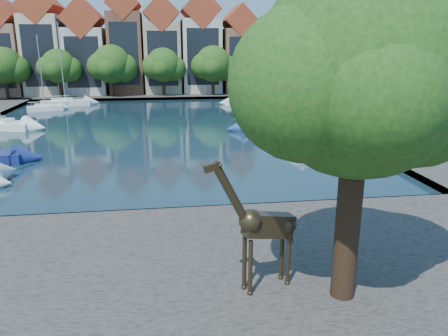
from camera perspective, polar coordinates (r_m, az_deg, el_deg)
The scene contains 27 objects.
ground at distance 23.11m, azimuth -11.76°, elevation -6.44°, with size 160.00×160.00×0.00m, color #38332B.
water_basin at distance 46.20m, azimuth -10.02°, elevation 4.98°, with size 38.00×50.00×0.08m, color black.
near_quay at distance 16.74m, azimuth -13.25°, elevation -14.77°, with size 50.00×14.00×0.50m, color #49453F.
far_quay at distance 77.82m, azimuth -9.33°, elevation 9.59°, with size 60.00×16.00×0.50m, color #49453F.
right_quay at distance 51.66m, azimuth 19.02°, elevation 5.74°, with size 14.00×52.00×0.50m, color #49453F.
plane_tree at distance 13.70m, azimuth 17.79°, elevation 10.97°, with size 8.32×6.40×10.62m.
townhouse_west_end at distance 81.20m, azimuth -26.49°, elevation 13.47°, with size 5.44×9.18×14.93m.
townhouse_west_mid at distance 79.57m, azimuth -22.34°, elevation 14.55°, with size 5.94×9.18×16.79m.
townhouse_west_inner at distance 78.30m, azimuth -17.52°, elevation 14.33°, with size 6.43×9.18×15.15m.
townhouse_center at distance 77.54m, azimuth -12.67°, elevation 15.41°, with size 5.44×9.18×16.93m.
townhouse_east_inner at distance 77.34m, azimuth -8.06°, elevation 15.16°, with size 5.94×9.18×15.79m.
townhouse_east_mid at distance 77.63m, azimuth -3.08°, elevation 15.57°, with size 6.43×9.18×16.65m.
townhouse_east_end at distance 78.48m, azimuth 1.82°, elevation 14.86°, with size 5.44×9.18×14.43m.
far_tree_far_west at distance 75.71m, azimuth -26.75°, elevation 11.71°, with size 7.28×5.60×7.68m.
far_tree_west at distance 73.61m, azimuth -20.72°, elevation 12.21°, with size 6.76×5.20×7.36m.
far_tree_mid_west at distance 72.32m, azimuth -14.38°, elevation 12.85°, with size 7.80×6.00×8.00m.
far_tree_mid_east at distance 71.93m, azimuth -7.88°, elevation 13.04°, with size 7.02×5.40×7.52m.
far_tree_east at distance 72.40m, azimuth -1.36°, elevation 13.29°, with size 7.54×5.80×7.84m.
far_tree_far_east at distance 73.76m, azimuth 4.98°, elevation 13.16°, with size 6.76×5.20×7.36m.
giraffe_statue at distance 14.74m, azimuth 4.99°, elevation -7.50°, with size 3.26×1.35×4.75m.
sailboat_left_c at distance 51.02m, azimuth -27.12°, elevation 5.19°, with size 7.28×4.28×11.58m.
sailboat_left_d at distance 62.62m, azimuth -22.37°, elevation 7.43°, with size 4.62×2.93×9.60m.
sailboat_left_e at distance 66.56m, azimuth -20.03°, elevation 8.15°, with size 6.91×3.81×11.35m.
sailboat_right_a at distance 35.30m, azimuth 14.35°, elevation 2.36°, with size 6.08×3.67×9.87m.
sailboat_right_b at distance 45.61m, azimuth 5.74°, elevation 5.69°, with size 6.54×3.16×10.92m.
sailboat_right_c at distance 52.12m, azimuth 4.73°, elevation 6.99°, with size 4.71×3.04×7.82m.
sailboat_right_d at distance 63.13m, azimuth 2.56°, elevation 8.69°, with size 5.32×3.51×8.33m.
Camera 1 is at (1.74, -21.34, 8.70)m, focal length 35.00 mm.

